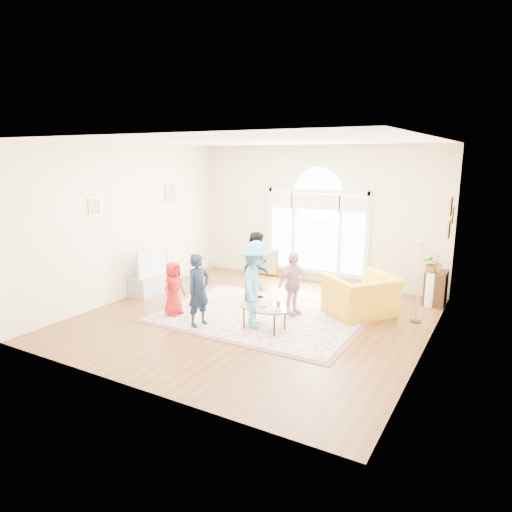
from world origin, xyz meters
The scene contains 18 objects.
ground centered at (0.00, 0.00, 0.00)m, with size 6.00×6.00×0.00m, color #5A3317.
room_shell centered at (0.01, 2.83, 1.57)m, with size 6.00×6.00×6.00m.
area_rug centered at (0.05, 0.19, 0.01)m, with size 3.60×2.60×0.02m, color beige.
rug_border centered at (0.05, 0.19, 0.01)m, with size 3.80×2.80×0.01m, color brown.
tv_console centered at (-2.75, 0.30, 0.21)m, with size 0.45×1.00×0.42m, color #94989D.
television centered at (-2.74, 0.30, 0.71)m, with size 0.17×1.00×0.57m.
coffee_table centered at (0.44, -0.39, 0.40)m, with size 1.00×0.68×0.54m.
armchair centered at (1.68, 1.13, 0.39)m, with size 1.20×1.05×0.78m, color gold.
side_cabinet centered at (2.78, 2.53, 0.35)m, with size 0.40×0.50×0.70m, color black.
floor_lamp centered at (2.65, 1.31, 1.28)m, with size 0.32×0.32×1.51m.
plant_pedestal centered at (2.70, 2.34, 0.35)m, with size 0.20×0.20×0.70m, color white.
potted_plant centered at (2.70, 2.34, 0.89)m, with size 0.34×0.30×0.38m, color #33722D.
leaning_picture centered at (-1.38, 2.90, 0.00)m, with size 0.80×0.05×0.62m, color tan.
child_red centered at (-1.40, -0.57, 0.53)m, with size 0.50×0.32×1.02m, color #A81B16.
child_navy centered at (-0.64, -0.80, 0.66)m, with size 0.47×0.31×1.29m, color #141D33.
child_black centered at (-0.46, 0.95, 0.74)m, with size 0.70×0.54×1.44m, color black.
child_pink centered at (0.54, 0.52, 0.62)m, with size 0.70×0.29×1.19m, color #C68D99.
child_blue centered at (0.25, -0.35, 0.78)m, with size 0.98×0.57×1.52m, color #56A3D5.
Camera 1 is at (4.00, -6.94, 2.96)m, focal length 32.00 mm.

